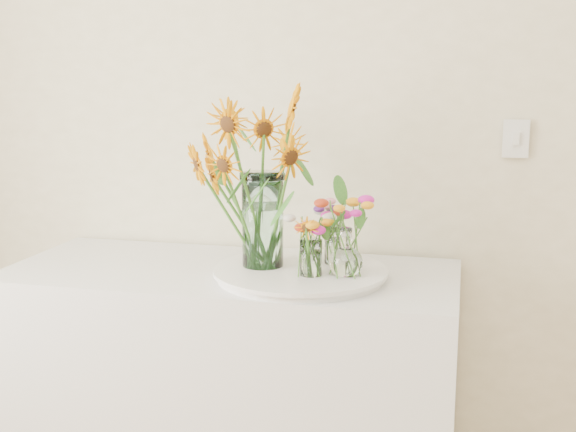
# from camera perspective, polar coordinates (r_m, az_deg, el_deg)

# --- Properties ---
(counter) EXTENTS (1.40, 0.60, 0.90)m
(counter) POSITION_cam_1_polar(r_m,az_deg,el_deg) (2.42, -4.41, -14.56)
(counter) COLOR white
(counter) RESTS_ON ground_plane
(tray) EXTENTS (0.50, 0.50, 0.02)m
(tray) POSITION_cam_1_polar(r_m,az_deg,el_deg) (2.16, 0.99, -4.63)
(tray) COLOR white
(tray) RESTS_ON counter
(mason_jar) EXTENTS (0.14, 0.14, 0.29)m
(mason_jar) POSITION_cam_1_polar(r_m,az_deg,el_deg) (2.16, -2.02, -0.34)
(mason_jar) COLOR #C0F4EB
(mason_jar) RESTS_ON tray
(sunflower_bouquet) EXTENTS (0.75, 0.75, 0.54)m
(sunflower_bouquet) POSITION_cam_1_polar(r_m,az_deg,el_deg) (2.13, -2.04, 3.00)
(sunflower_bouquet) COLOR orange
(sunflower_bouquet) RESTS_ON tray
(small_vase_a) EXTENTS (0.06, 0.06, 0.11)m
(small_vase_a) POSITION_cam_1_polar(r_m,az_deg,el_deg) (2.07, 1.82, -3.37)
(small_vase_a) COLOR white
(small_vase_a) RESTS_ON tray
(wildflower_posy_a) EXTENTS (0.19, 0.19, 0.20)m
(wildflower_posy_a) POSITION_cam_1_polar(r_m,az_deg,el_deg) (2.06, 1.83, -2.15)
(wildflower_posy_a) COLOR #FFA316
(wildflower_posy_a) RESTS_ON tray
(small_vase_b) EXTENTS (0.10, 0.10, 0.14)m
(small_vase_b) POSITION_cam_1_polar(r_m,az_deg,el_deg) (2.07, 4.59, -2.88)
(small_vase_b) COLOR white
(small_vase_b) RESTS_ON tray
(wildflower_posy_b) EXTENTS (0.23, 0.23, 0.23)m
(wildflower_posy_b) POSITION_cam_1_polar(r_m,az_deg,el_deg) (2.06, 4.61, -1.67)
(wildflower_posy_b) COLOR #FFA316
(wildflower_posy_b) RESTS_ON tray
(small_vase_c) EXTENTS (0.07, 0.07, 0.12)m
(small_vase_c) POSITION_cam_1_polar(r_m,az_deg,el_deg) (2.21, 3.78, -2.37)
(small_vase_c) COLOR white
(small_vase_c) RESTS_ON tray
(wildflower_posy_c) EXTENTS (0.17, 0.17, 0.21)m
(wildflower_posy_c) POSITION_cam_1_polar(r_m,az_deg,el_deg) (2.20, 3.80, -1.23)
(wildflower_posy_c) COLOR #FFA316
(wildflower_posy_c) RESTS_ON tray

